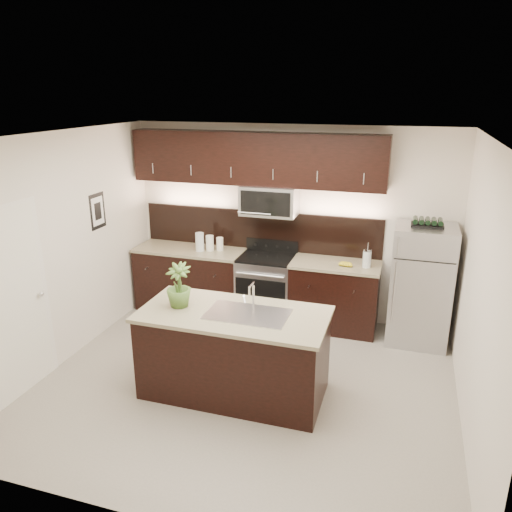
# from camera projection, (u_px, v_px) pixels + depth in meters

# --- Properties ---
(ground) EXTENTS (4.50, 4.50, 0.00)m
(ground) POSITION_uv_depth(u_px,v_px,m) (246.00, 383.00, 5.59)
(ground) COLOR gray
(ground) RESTS_ON ground
(room_walls) EXTENTS (4.52, 4.02, 2.71)m
(room_walls) POSITION_uv_depth(u_px,v_px,m) (233.00, 238.00, 5.05)
(room_walls) COLOR silver
(room_walls) RESTS_ON ground
(counter_run) EXTENTS (3.51, 0.65, 0.94)m
(counter_run) POSITION_uv_depth(u_px,v_px,m) (253.00, 286.00, 7.10)
(counter_run) COLOR black
(counter_run) RESTS_ON ground
(upper_fixtures) EXTENTS (3.49, 0.40, 1.66)m
(upper_fixtures) POSITION_uv_depth(u_px,v_px,m) (258.00, 167.00, 6.70)
(upper_fixtures) COLOR black
(upper_fixtures) RESTS_ON counter_run
(island) EXTENTS (1.96, 0.96, 0.94)m
(island) POSITION_uv_depth(u_px,v_px,m) (234.00, 353.00, 5.30)
(island) COLOR black
(island) RESTS_ON ground
(sink_faucet) EXTENTS (0.84, 0.50, 0.28)m
(sink_faucet) POSITION_uv_depth(u_px,v_px,m) (248.00, 312.00, 5.11)
(sink_faucet) COLOR silver
(sink_faucet) RESTS_ON island
(refrigerator) EXTENTS (0.74, 0.67, 1.54)m
(refrigerator) POSITION_uv_depth(u_px,v_px,m) (421.00, 285.00, 6.32)
(refrigerator) COLOR #B2B2B7
(refrigerator) RESTS_ON ground
(wine_rack) EXTENTS (0.38, 0.24, 0.09)m
(wine_rack) POSITION_uv_depth(u_px,v_px,m) (428.00, 223.00, 6.06)
(wine_rack) COLOR black
(wine_rack) RESTS_ON refrigerator
(plant) EXTENTS (0.28, 0.28, 0.47)m
(plant) POSITION_uv_depth(u_px,v_px,m) (179.00, 285.00, 5.23)
(plant) COLOR #436327
(plant) RESTS_ON island
(canisters) EXTENTS (0.37, 0.22, 0.26)m
(canisters) POSITION_uv_depth(u_px,v_px,m) (207.00, 243.00, 7.10)
(canisters) COLOR silver
(canisters) RESTS_ON counter_run
(french_press) EXTENTS (0.11, 0.11, 0.32)m
(french_press) POSITION_uv_depth(u_px,v_px,m) (367.00, 258.00, 6.43)
(french_press) COLOR silver
(french_press) RESTS_ON counter_run
(bananas) EXTENTS (0.20, 0.17, 0.06)m
(bananas) POSITION_uv_depth(u_px,v_px,m) (342.00, 263.00, 6.52)
(bananas) COLOR gold
(bananas) RESTS_ON counter_run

